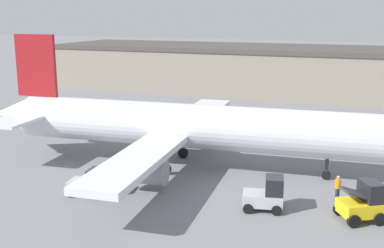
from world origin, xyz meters
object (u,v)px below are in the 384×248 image
at_px(ground_crew_worker, 338,187).
at_px(baggage_tug, 91,182).
at_px(belt_loader_truck, 363,203).
at_px(airplane, 182,126).
at_px(pushback_tug, 267,195).

height_order(ground_crew_worker, baggage_tug, baggage_tug).
bearing_deg(ground_crew_worker, belt_loader_truck, 59.22).
xyz_separation_m(baggage_tug, belt_loader_truck, (18.68, 2.45, 0.27)).
relative_size(airplane, baggage_tug, 12.89).
bearing_deg(belt_loader_truck, baggage_tug, 156.23).
distance_m(airplane, pushback_tug, 11.37).
distance_m(airplane, baggage_tug, 9.64).
bearing_deg(ground_crew_worker, pushback_tug, -21.98).
height_order(ground_crew_worker, pushback_tug, pushback_tug).
distance_m(ground_crew_worker, belt_loader_truck, 3.50).
bearing_deg(ground_crew_worker, baggage_tug, -43.53).
distance_m(belt_loader_truck, pushback_tug, 6.12).
relative_size(airplane, belt_loader_truck, 11.50).
xyz_separation_m(ground_crew_worker, pushback_tug, (-4.31, -3.55, 0.09)).
bearing_deg(airplane, belt_loader_truck, -27.21).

